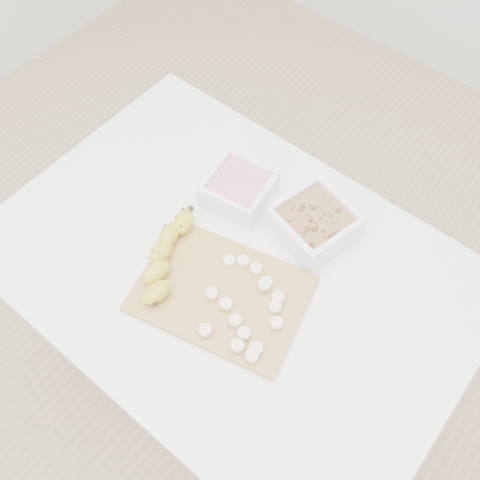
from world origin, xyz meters
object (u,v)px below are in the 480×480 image
Objects in this scene: table at (232,286)px; bowl_granola at (314,223)px; cutting_board at (222,293)px; banana at (166,257)px; bowl_yogurt at (239,188)px.

table is 5.50× the size of bowl_granola.
bowl_granola is 0.25m from cutting_board.
cutting_board is (0.03, -0.07, 0.10)m from table.
bowl_granola is 0.80× the size of banana.
cutting_board is at bearing -102.90° from bowl_granola.
banana reaches higher than cutting_board.
table is 6.48× the size of bowl_yogurt.
bowl_yogurt is at bearing 120.94° from cutting_board.
cutting_board is 0.14m from banana.
table is 0.22m from bowl_yogurt.
bowl_yogurt is 0.23m from banana.
bowl_yogurt reaches higher than cutting_board.
cutting_board is at bearing -59.06° from bowl_yogurt.
table is 0.19m from banana.
bowl_yogurt is 0.25m from cutting_board.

